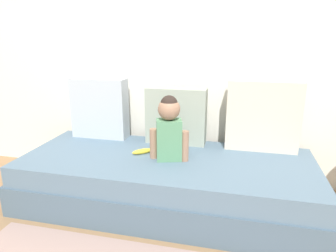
# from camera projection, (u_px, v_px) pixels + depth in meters

# --- Properties ---
(ground_plane) EXTENTS (12.00, 12.00, 0.00)m
(ground_plane) POSITION_uv_depth(u_px,v_px,m) (166.00, 203.00, 2.39)
(ground_plane) COLOR #93704C
(back_wall) EXTENTS (5.44, 0.10, 2.57)m
(back_wall) POSITION_uv_depth(u_px,v_px,m) (182.00, 34.00, 2.57)
(back_wall) COLOR silver
(back_wall) RESTS_ON ground
(couch) EXTENTS (2.24, 0.91, 0.39)m
(couch) POSITION_uv_depth(u_px,v_px,m) (166.00, 181.00, 2.34)
(couch) COLOR #495F70
(couch) RESTS_ON ground
(throw_pillow_left) EXTENTS (0.49, 0.16, 0.53)m
(throw_pillow_left) POSITION_uv_depth(u_px,v_px,m) (100.00, 108.00, 2.69)
(throw_pillow_left) COLOR #B2BCC6
(throw_pillow_left) RESTS_ON couch
(throw_pillow_center) EXTENTS (0.50, 0.16, 0.47)m
(throw_pillow_center) POSITION_uv_depth(u_px,v_px,m) (176.00, 116.00, 2.55)
(throw_pillow_center) COLOR #99A393
(throw_pillow_center) RESTS_ON couch
(throw_pillow_right) EXTENTS (0.56, 0.16, 0.55)m
(throw_pillow_right) POSITION_uv_depth(u_px,v_px,m) (263.00, 116.00, 2.38)
(throw_pillow_right) COLOR beige
(throw_pillow_right) RESTS_ON couch
(toddler) EXTENTS (0.29, 0.17, 0.48)m
(toddler) POSITION_uv_depth(u_px,v_px,m) (169.00, 127.00, 2.19)
(toddler) COLOR #568E66
(toddler) RESTS_ON couch
(banana) EXTENTS (0.16, 0.14, 0.04)m
(banana) POSITION_uv_depth(u_px,v_px,m) (143.00, 151.00, 2.35)
(banana) COLOR yellow
(banana) RESTS_ON couch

